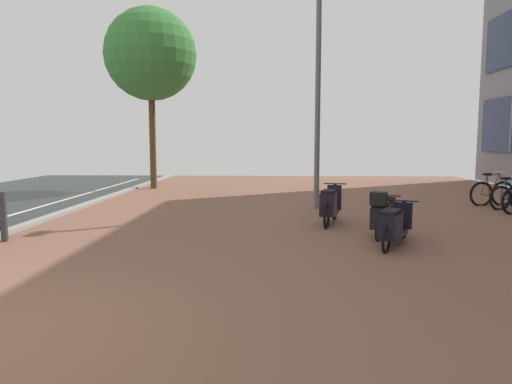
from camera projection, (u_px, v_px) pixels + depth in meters
ground at (118, 349)px, 4.13m from camera, size 21.00×40.00×0.13m
bicycle_rack_09 at (510, 197)px, 12.30m from camera, size 1.26×0.49×0.93m
bicycle_rack_10 at (492, 193)px, 13.04m from camera, size 1.36×0.48×0.99m
scooter_near at (382, 215)px, 8.86m from camera, size 0.90×1.69×0.92m
scooter_mid at (394, 226)px, 7.97m from camera, size 0.97×1.60×0.75m
scooter_far at (330, 205)px, 10.09m from camera, size 0.71×1.69×0.87m
lamp_post at (318, 77)px, 12.17m from camera, size 0.20×0.52×6.29m
street_tree at (151, 55)px, 17.20m from camera, size 3.39×3.39×6.68m
bollard_far at (3, 217)px, 8.38m from camera, size 0.12×0.12×0.90m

